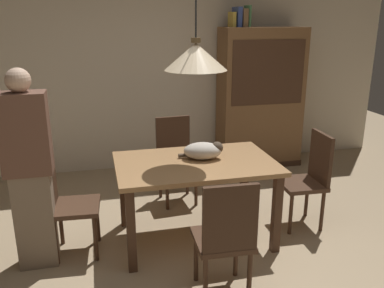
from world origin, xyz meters
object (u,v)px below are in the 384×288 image
Objects in this scene: chair_far_back at (176,156)px; chair_left_side at (65,199)px; cat_sleeping at (204,151)px; pendant_lamp at (196,56)px; person_standing at (30,172)px; chair_near_front at (226,235)px; dining_table at (195,172)px; book_yellow_short at (232,19)px; book_green_slim at (247,16)px; hutch_bookcase at (260,101)px; book_brown_thick at (243,18)px; chair_right_side at (309,176)px; book_blue_wide at (237,17)px.

chair_far_back is 1.00× the size of chair_left_side.
pendant_lamp is at bearing -148.22° from cat_sleeping.
chair_left_side is at bearing 23.89° from person_standing.
chair_near_front and chair_far_back have the same top height.
chair_left_side is at bearing 179.73° from pendant_lamp.
dining_table is 1.51× the size of chair_left_side.
chair_near_front is 3.12m from book_yellow_short.
book_green_slim is 0.16× the size of person_standing.
chair_left_side is at bearing -139.47° from book_yellow_short.
cat_sleeping is at bearing -126.36° from hutch_bookcase.
book_yellow_short reaches higher than cat_sleeping.
chair_left_side is (-1.13, 0.01, -0.14)m from dining_table.
dining_table is at bearing -148.22° from cat_sleeping.
pendant_lamp reaches higher than chair_near_front.
chair_near_front reaches higher than dining_table.
book_brown_thick is (1.04, 1.74, 1.31)m from dining_table.
dining_table is 1.51× the size of chair_right_side.
hutch_bookcase is 7.12× the size of book_green_slim.
hutch_bookcase is at bearing -0.38° from book_green_slim.
book_brown_thick reaches higher than chair_near_front.
chair_far_back is 2.34× the size of cat_sleeping.
pendant_lamp is at bearing -117.41° from book_yellow_short.
chair_near_front is 0.99m from cat_sleeping.
chair_near_front is at bearing -117.01° from hutch_bookcase.
pendant_lamp is at bearing -119.07° from book_blue_wide.
hutch_bookcase reaches higher than person_standing.
chair_left_side is at bearing -142.14° from chair_far_back.
dining_table is 1.51× the size of chair_far_back.
cat_sleeping is at bearing 84.22° from chair_near_front.
chair_left_side is 0.40m from person_standing.
pendant_lamp is 1.61m from person_standing.
chair_far_back is 1.96m from book_blue_wide.
chair_near_front is 3.15m from book_blue_wide.
book_green_slim reaches higher than chair_far_back.
book_blue_wide reaches higher than chair_near_front.
hutch_bookcase is (1.33, 1.74, 0.24)m from dining_table.
book_brown_thick is (-0.08, 1.75, 1.45)m from chair_right_side.
chair_near_front is 0.57× the size of person_standing.
dining_table is 1.51× the size of chair_near_front.
person_standing is (-2.26, -1.84, -1.12)m from book_yellow_short.
chair_left_side is 3.58× the size of book_green_slim.
book_yellow_short is 3.13m from person_standing.
cat_sleeping is (0.09, 0.93, 0.32)m from chair_near_front.
book_blue_wide reaches higher than chair_right_side.
pendant_lamp is 6.50× the size of book_yellow_short.
dining_table is at bearing -89.65° from chair_far_back.
chair_right_side is at bearing 2.16° from person_standing.
pendant_lamp reaches higher than chair_left_side.
person_standing is at bearing -140.89° from book_yellow_short.
chair_left_side reaches higher than cat_sleeping.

